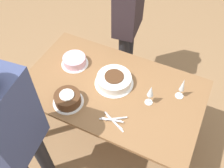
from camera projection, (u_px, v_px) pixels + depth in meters
ground_plane at (112, 133)px, 2.69m from camera, size 12.00×12.00×0.00m
dining_table at (112, 96)px, 2.18m from camera, size 1.51×0.89×0.77m
cake_center_white at (114, 80)px, 2.09m from camera, size 0.33×0.33×0.09m
cake_front_chocolate at (68, 99)px, 1.96m from camera, size 0.25×0.25×0.10m
cake_back_decorated at (74, 61)px, 2.24m from camera, size 0.24×0.24×0.08m
wine_glass_near at (151, 92)px, 1.89m from camera, size 0.06×0.06×0.20m
wine_glass_far at (183, 86)px, 1.94m from camera, size 0.07×0.07×0.21m
fork_pile at (113, 121)px, 1.88m from camera, size 0.21×0.13×0.02m
person_cutting at (14, 134)px, 1.60m from camera, size 0.26×0.42×1.62m
person_watching at (128, 13)px, 2.44m from camera, size 0.27×0.42×1.61m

